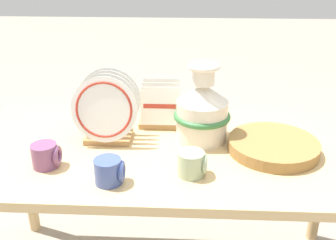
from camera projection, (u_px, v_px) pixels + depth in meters
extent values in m
cube|color=tan|center=(168.00, 150.00, 1.53)|extent=(1.60, 0.78, 0.03)
cylinder|color=tan|center=(26.00, 176.00, 2.02)|extent=(0.06, 0.06, 0.68)
cylinder|color=tan|center=(321.00, 184.00, 1.95)|extent=(0.06, 0.06, 0.68)
cylinder|color=silver|center=(202.00, 120.00, 1.54)|extent=(0.20, 0.20, 0.16)
cone|color=silver|center=(203.00, 93.00, 1.50)|extent=(0.20, 0.20, 0.07)
cylinder|color=silver|center=(204.00, 75.00, 1.47)|extent=(0.08, 0.08, 0.07)
torus|color=silver|center=(204.00, 66.00, 1.45)|extent=(0.12, 0.12, 0.02)
torus|color=#38753D|center=(202.00, 116.00, 1.54)|extent=(0.22, 0.22, 0.02)
cube|color=tan|center=(109.00, 136.00, 1.57)|extent=(0.18, 0.13, 0.02)
cylinder|color=tan|center=(95.00, 119.00, 1.60)|extent=(0.01, 0.01, 0.08)
cylinder|color=tan|center=(126.00, 120.00, 1.60)|extent=(0.01, 0.01, 0.08)
cylinder|color=white|center=(104.00, 110.00, 1.47)|extent=(0.25, 0.06, 0.25)
torus|color=#B23323|center=(104.00, 110.00, 1.46)|extent=(0.22, 0.05, 0.21)
cylinder|color=white|center=(106.00, 106.00, 1.50)|extent=(0.25, 0.06, 0.25)
cylinder|color=white|center=(108.00, 103.00, 1.53)|extent=(0.25, 0.06, 0.25)
cylinder|color=white|center=(109.00, 99.00, 1.57)|extent=(0.25, 0.06, 0.25)
cube|color=tan|center=(161.00, 121.00, 1.71)|extent=(0.18, 0.13, 0.02)
cylinder|color=tan|center=(147.00, 105.00, 1.74)|extent=(0.01, 0.01, 0.08)
cylinder|color=tan|center=(176.00, 106.00, 1.73)|extent=(0.01, 0.01, 0.08)
cube|color=white|center=(160.00, 106.00, 1.62)|extent=(0.16, 0.04, 0.16)
cube|color=white|center=(161.00, 101.00, 1.67)|extent=(0.16, 0.04, 0.16)
cube|color=white|center=(161.00, 97.00, 1.72)|extent=(0.16, 0.04, 0.16)
cube|color=#B23323|center=(160.00, 106.00, 1.62)|extent=(0.13, 0.01, 0.02)
cylinder|color=olive|center=(273.00, 150.00, 1.48)|extent=(0.34, 0.34, 0.01)
cylinder|color=olive|center=(273.00, 148.00, 1.48)|extent=(0.34, 0.34, 0.01)
cylinder|color=olive|center=(273.00, 146.00, 1.47)|extent=(0.34, 0.34, 0.01)
cylinder|color=olive|center=(273.00, 144.00, 1.47)|extent=(0.34, 0.34, 0.01)
cylinder|color=olive|center=(274.00, 142.00, 1.47)|extent=(0.34, 0.34, 0.01)
cylinder|color=#7A4770|center=(45.00, 155.00, 1.37)|extent=(0.09, 0.09, 0.09)
torus|color=#7A4770|center=(57.00, 155.00, 1.36)|extent=(0.02, 0.07, 0.07)
cylinder|color=#9EB28E|center=(191.00, 164.00, 1.32)|extent=(0.09, 0.09, 0.09)
torus|color=#9EB28E|center=(204.00, 164.00, 1.31)|extent=(0.02, 0.07, 0.07)
cylinder|color=#42569E|center=(108.00, 171.00, 1.27)|extent=(0.09, 0.09, 0.09)
torus|color=#42569E|center=(122.00, 171.00, 1.27)|extent=(0.02, 0.07, 0.07)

